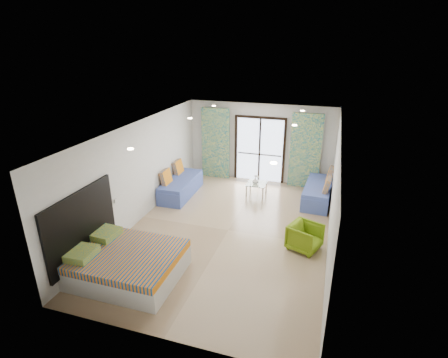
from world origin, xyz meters
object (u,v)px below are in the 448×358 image
(daybed_right, at_px, (318,192))
(coffee_table, at_px, (257,185))
(daybed_left, at_px, (180,186))
(bed, at_px, (127,263))
(armchair, at_px, (305,236))

(daybed_right, height_order, coffee_table, daybed_right)
(daybed_right, bearing_deg, daybed_left, -165.86)
(bed, distance_m, armchair, 4.07)
(daybed_right, distance_m, armchair, 2.86)
(armchair, bearing_deg, bed, 143.49)
(coffee_table, bearing_deg, bed, -109.02)
(daybed_left, relative_size, daybed_right, 1.00)
(bed, bearing_deg, daybed_right, 54.33)
(daybed_left, relative_size, coffee_table, 2.90)
(daybed_left, bearing_deg, daybed_right, 10.07)
(bed, xyz_separation_m, daybed_left, (-0.64, 4.17, 0.00))
(daybed_right, xyz_separation_m, coffee_table, (-1.91, -0.13, 0.05))
(bed, bearing_deg, armchair, 32.03)
(bed, distance_m, daybed_right, 6.17)
(bed, xyz_separation_m, coffee_table, (1.68, 4.88, 0.05))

